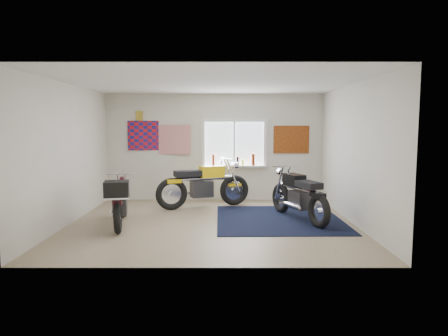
{
  "coord_description": "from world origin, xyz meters",
  "views": [
    {
      "loc": [
        0.24,
        -7.67,
        1.89
      ],
      "look_at": [
        0.24,
        0.4,
        1.04
      ],
      "focal_mm": 32.0,
      "sensor_mm": 36.0,
      "label": 1
    }
  ],
  "objects_px": {
    "black_chrome_bike": "(299,197)",
    "navy_rug": "(279,219)",
    "yellow_triumph": "(203,186)",
    "maroon_tourer": "(119,201)"
  },
  "relations": [
    {
      "from": "black_chrome_bike",
      "to": "yellow_triumph",
      "type": "bearing_deg",
      "value": 37.29
    },
    {
      "from": "navy_rug",
      "to": "black_chrome_bike",
      "type": "bearing_deg",
      "value": -4.12
    },
    {
      "from": "navy_rug",
      "to": "yellow_triumph",
      "type": "height_order",
      "value": "yellow_triumph"
    },
    {
      "from": "black_chrome_bike",
      "to": "maroon_tourer",
      "type": "relative_size",
      "value": 1.06
    },
    {
      "from": "navy_rug",
      "to": "yellow_triumph",
      "type": "relative_size",
      "value": 1.2
    },
    {
      "from": "black_chrome_bike",
      "to": "maroon_tourer",
      "type": "distance_m",
      "value": 3.52
    },
    {
      "from": "navy_rug",
      "to": "yellow_triumph",
      "type": "distance_m",
      "value": 2.05
    },
    {
      "from": "maroon_tourer",
      "to": "navy_rug",
      "type": "bearing_deg",
      "value": -89.78
    },
    {
      "from": "yellow_triumph",
      "to": "black_chrome_bike",
      "type": "bearing_deg",
      "value": -52.98
    },
    {
      "from": "black_chrome_bike",
      "to": "navy_rug",
      "type": "bearing_deg",
      "value": 64.86
    }
  ]
}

